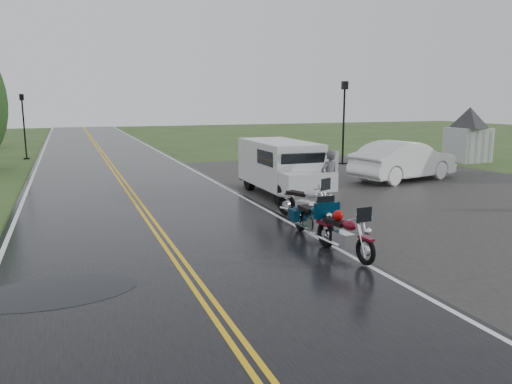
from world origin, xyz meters
The scene contains 12 objects.
ground centered at (0.00, 0.00, 0.00)m, with size 120.00×120.00×0.00m, color #2D471E.
road centered at (0.00, 10.00, 0.02)m, with size 8.00×100.00×0.04m, color black.
parking_pad centered at (11.00, 5.00, 0.01)m, with size 14.00×24.00×0.03m, color black.
visitor_center centered at (20.00, 12.00, 2.40)m, with size 16.00×10.00×4.80m, color #A8AAAD, non-canonical shape.
motorcycle_red centered at (3.72, -2.28, 0.63)m, with size 0.77×2.12×1.25m, color #5B0A1A, non-canonical shape.
motorcycle_teal centered at (3.70, -0.61, 0.61)m, with size 0.75×2.07×1.23m, color #052339, non-canonical shape.
motorcycle_silver centered at (4.74, 1.24, 0.66)m, with size 0.81×2.22×1.31m, color #9C9EA3, non-canonical shape.
van_white centered at (4.54, 4.19, 1.05)m, with size 2.01×5.37×2.11m, color silver, non-canonical shape.
person_at_van centered at (6.07, 3.61, 0.96)m, with size 0.70×0.46×1.92m, color #4A4B4F.
sedan_white centered at (11.98, 7.37, 0.88)m, with size 1.87×5.36×1.76m, color white.
lamp_post_far_left centered at (-4.58, 22.56, 2.00)m, with size 0.34×0.34×4.01m, color black, non-canonical shape.
lamp_post_far_right centered at (12.37, 13.39, 2.34)m, with size 0.40×0.40×4.68m, color black, non-canonical shape.
Camera 1 is at (-2.19, -11.15, 3.60)m, focal length 35.00 mm.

